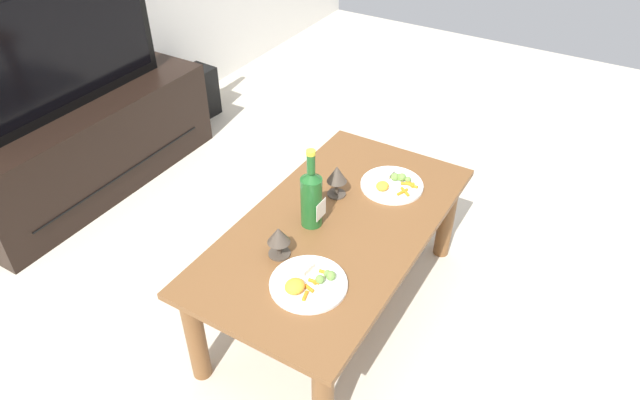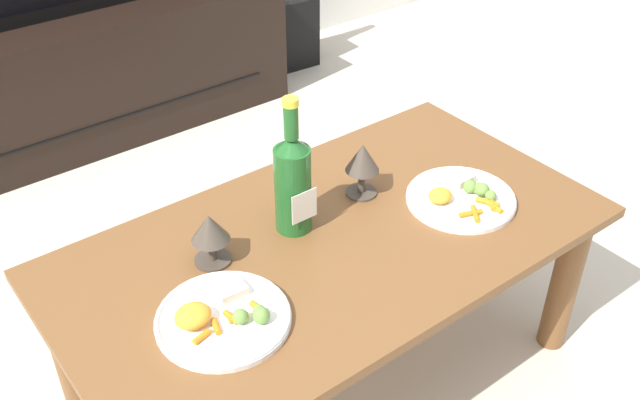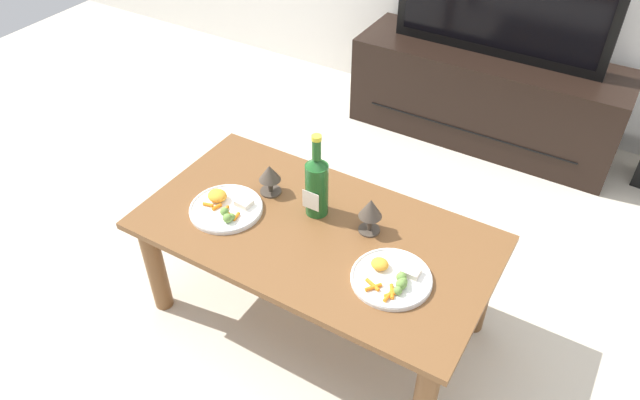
{
  "view_description": "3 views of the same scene",
  "coord_description": "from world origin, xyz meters",
  "px_view_note": "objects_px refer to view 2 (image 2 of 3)",
  "views": [
    {
      "loc": [
        -1.42,
        -0.78,
        1.8
      ],
      "look_at": [
        0.02,
        0.08,
        0.51
      ],
      "focal_mm": 31.86,
      "sensor_mm": 36.0,
      "label": 1
    },
    {
      "loc": [
        -0.78,
        -0.97,
        1.44
      ],
      "look_at": [
        -0.01,
        0.04,
        0.53
      ],
      "focal_mm": 41.0,
      "sensor_mm": 36.0,
      "label": 2
    },
    {
      "loc": [
        0.77,
        -1.26,
        1.82
      ],
      "look_at": [
        -0.0,
        0.03,
        0.55
      ],
      "focal_mm": 33.28,
      "sensor_mm": 36.0,
      "label": 3
    }
  ],
  "objects_px": {
    "tv_stand": "(106,69)",
    "goblet_right": "(362,161)",
    "floor_speaker": "(292,30)",
    "wine_bottle": "(293,180)",
    "dining_table": "(332,265)",
    "dinner_plate_right": "(462,197)",
    "goblet_left": "(210,231)",
    "dinner_plate_left": "(222,317)"
  },
  "relations": [
    {
      "from": "dinner_plate_left",
      "to": "wine_bottle",
      "type": "bearing_deg",
      "value": 29.3
    },
    {
      "from": "goblet_right",
      "to": "goblet_left",
      "type": "bearing_deg",
      "value": -180.0
    },
    {
      "from": "wine_bottle",
      "to": "goblet_left",
      "type": "distance_m",
      "value": 0.21
    },
    {
      "from": "wine_bottle",
      "to": "dining_table",
      "type": "bearing_deg",
      "value": -62.16
    },
    {
      "from": "tv_stand",
      "to": "dinner_plate_left",
      "type": "height_order",
      "value": "dinner_plate_left"
    },
    {
      "from": "goblet_left",
      "to": "floor_speaker",
      "type": "bearing_deg",
      "value": 49.72
    },
    {
      "from": "dinner_plate_right",
      "to": "tv_stand",
      "type": "bearing_deg",
      "value": 97.47
    },
    {
      "from": "goblet_left",
      "to": "dinner_plate_left",
      "type": "distance_m",
      "value": 0.19
    },
    {
      "from": "tv_stand",
      "to": "dinner_plate_right",
      "type": "bearing_deg",
      "value": -82.53
    },
    {
      "from": "goblet_left",
      "to": "goblet_right",
      "type": "bearing_deg",
      "value": 0.0
    },
    {
      "from": "floor_speaker",
      "to": "wine_bottle",
      "type": "height_order",
      "value": "wine_bottle"
    },
    {
      "from": "goblet_right",
      "to": "dinner_plate_right",
      "type": "bearing_deg",
      "value": -45.38
    },
    {
      "from": "floor_speaker",
      "to": "dinner_plate_left",
      "type": "relative_size",
      "value": 1.21
    },
    {
      "from": "dinner_plate_right",
      "to": "dinner_plate_left",
      "type": "bearing_deg",
      "value": 179.88
    },
    {
      "from": "goblet_right",
      "to": "dinner_plate_right",
      "type": "distance_m",
      "value": 0.25
    },
    {
      "from": "tv_stand",
      "to": "goblet_right",
      "type": "bearing_deg",
      "value": -88.19
    },
    {
      "from": "wine_bottle",
      "to": "tv_stand",
      "type": "bearing_deg",
      "value": 83.78
    },
    {
      "from": "tv_stand",
      "to": "goblet_left",
      "type": "distance_m",
      "value": 1.5
    },
    {
      "from": "dining_table",
      "to": "tv_stand",
      "type": "bearing_deg",
      "value": 85.74
    },
    {
      "from": "floor_speaker",
      "to": "goblet_left",
      "type": "xyz_separation_m",
      "value": [
        -1.25,
        -1.47,
        0.37
      ]
    },
    {
      "from": "tv_stand",
      "to": "goblet_right",
      "type": "height_order",
      "value": "goblet_right"
    },
    {
      "from": "dining_table",
      "to": "goblet_right",
      "type": "distance_m",
      "value": 0.25
    },
    {
      "from": "dining_table",
      "to": "goblet_left",
      "type": "bearing_deg",
      "value": 159.75
    },
    {
      "from": "goblet_right",
      "to": "wine_bottle",
      "type": "bearing_deg",
      "value": -177.69
    },
    {
      "from": "dinner_plate_left",
      "to": "goblet_right",
      "type": "bearing_deg",
      "value": 18.91
    },
    {
      "from": "goblet_left",
      "to": "dinner_plate_left",
      "type": "xyz_separation_m",
      "value": [
        -0.08,
        -0.16,
        -0.07
      ]
    },
    {
      "from": "goblet_right",
      "to": "dinner_plate_right",
      "type": "relative_size",
      "value": 0.53
    },
    {
      "from": "tv_stand",
      "to": "dinner_plate_right",
      "type": "distance_m",
      "value": 1.62
    },
    {
      "from": "dining_table",
      "to": "tv_stand",
      "type": "xyz_separation_m",
      "value": [
        0.11,
        1.52,
        -0.13
      ]
    },
    {
      "from": "tv_stand",
      "to": "dining_table",
      "type": "bearing_deg",
      "value": -94.26
    },
    {
      "from": "dining_table",
      "to": "floor_speaker",
      "type": "height_order",
      "value": "dining_table"
    },
    {
      "from": "wine_bottle",
      "to": "dinner_plate_right",
      "type": "xyz_separation_m",
      "value": [
        0.37,
        -0.16,
        -0.11
      ]
    },
    {
      "from": "tv_stand",
      "to": "goblet_right",
      "type": "distance_m",
      "value": 1.46
    },
    {
      "from": "dining_table",
      "to": "tv_stand",
      "type": "relative_size",
      "value": 0.89
    },
    {
      "from": "goblet_left",
      "to": "dinner_plate_right",
      "type": "distance_m",
      "value": 0.59
    },
    {
      "from": "floor_speaker",
      "to": "goblet_left",
      "type": "height_order",
      "value": "goblet_left"
    },
    {
      "from": "floor_speaker",
      "to": "dinner_plate_right",
      "type": "bearing_deg",
      "value": -108.55
    },
    {
      "from": "floor_speaker",
      "to": "wine_bottle",
      "type": "distance_m",
      "value": 1.86
    },
    {
      "from": "dining_table",
      "to": "dinner_plate_right",
      "type": "xyz_separation_m",
      "value": [
        0.32,
        -0.08,
        0.09
      ]
    },
    {
      "from": "dining_table",
      "to": "floor_speaker",
      "type": "xyz_separation_m",
      "value": [
        1.0,
        1.56,
        -0.21
      ]
    },
    {
      "from": "floor_speaker",
      "to": "dinner_plate_left",
      "type": "distance_m",
      "value": 2.13
    },
    {
      "from": "dinner_plate_left",
      "to": "dinner_plate_right",
      "type": "distance_m",
      "value": 0.64
    }
  ]
}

